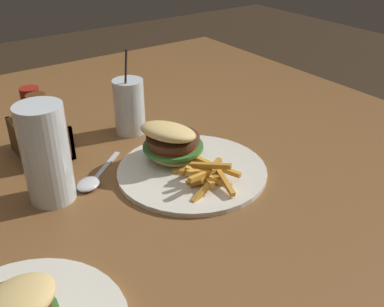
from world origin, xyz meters
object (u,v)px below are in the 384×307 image
at_px(meal_plate_near, 182,156).
at_px(juice_glass, 129,109).
at_px(beer_glass, 46,156).
at_px(spoon, 90,182).
at_px(condiment_caddy, 39,132).

relative_size(meal_plate_near, juice_glass, 1.46).
xyz_separation_m(beer_glass, spoon, (0.00, -0.07, -0.08)).
distance_m(meal_plate_near, condiment_caddy, 0.31).
bearing_deg(spoon, meal_plate_near, 124.08).
bearing_deg(juice_glass, meal_plate_near, -179.23).
distance_m(beer_glass, juice_glass, 0.30).
bearing_deg(condiment_caddy, meal_plate_near, -137.11).
height_order(meal_plate_near, condiment_caddy, condiment_caddy).
bearing_deg(beer_glass, spoon, -89.94).
bearing_deg(beer_glass, meal_plate_near, -101.49).
relative_size(meal_plate_near, beer_glass, 1.63).
relative_size(beer_glass, spoon, 1.28).
xyz_separation_m(meal_plate_near, beer_glass, (0.05, 0.25, 0.06)).
distance_m(spoon, condiment_caddy, 0.18).
distance_m(beer_glass, spoon, 0.11).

